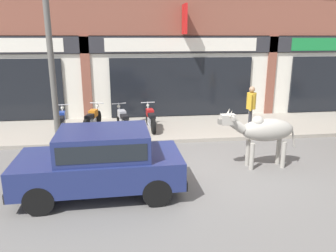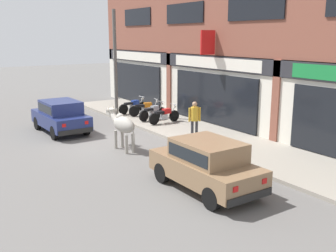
% 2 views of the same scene
% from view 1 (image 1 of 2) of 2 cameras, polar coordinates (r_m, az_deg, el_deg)
% --- Properties ---
extents(ground_plane, '(90.00, 90.00, 0.00)m').
position_cam_1_polar(ground_plane, '(8.82, 8.18, -7.26)').
color(ground_plane, '#605E5B').
extents(sidewalk, '(19.00, 3.28, 0.12)m').
position_cam_1_polar(sidewalk, '(12.34, 3.56, -0.22)').
color(sidewalk, gray).
rests_on(sidewalk, ground).
extents(shop_building, '(23.00, 1.40, 9.02)m').
position_cam_1_polar(shop_building, '(13.79, 2.34, 19.17)').
color(shop_building, brown).
rests_on(shop_building, ground).
extents(cow, '(2.15, 0.54, 1.61)m').
position_cam_1_polar(cow, '(8.85, 16.32, -0.77)').
color(cow, '#9E998E').
rests_on(cow, ground).
extents(car_0, '(3.65, 1.70, 1.46)m').
position_cam_1_polar(car_0, '(7.23, -11.51, -5.65)').
color(car_0, black).
rests_on(car_0, ground).
extents(motorcycle_0, '(0.52, 1.81, 0.88)m').
position_cam_1_polar(motorcycle_0, '(11.95, -18.03, 0.73)').
color(motorcycle_0, black).
rests_on(motorcycle_0, sidewalk).
extents(motorcycle_1, '(0.67, 1.79, 0.88)m').
position_cam_1_polar(motorcycle_1, '(11.98, -13.04, 1.14)').
color(motorcycle_1, black).
rests_on(motorcycle_1, sidewalk).
extents(motorcycle_2, '(0.64, 1.79, 0.88)m').
position_cam_1_polar(motorcycle_2, '(11.73, -7.87, 1.09)').
color(motorcycle_2, black).
rests_on(motorcycle_2, sidewalk).
extents(motorcycle_3, '(0.52, 1.81, 0.88)m').
position_cam_1_polar(motorcycle_3, '(11.81, -3.06, 1.31)').
color(motorcycle_3, black).
rests_on(motorcycle_3, sidewalk).
extents(pedestrian, '(0.32, 0.46, 1.60)m').
position_cam_1_polar(pedestrian, '(11.69, 14.27, 3.71)').
color(pedestrian, '#2D2D33').
rests_on(pedestrian, sidewalk).
extents(utility_pole, '(0.18, 0.18, 5.51)m').
position_cam_1_polar(utility_pole, '(10.59, -19.79, 11.81)').
color(utility_pole, '#595651').
rests_on(utility_pole, sidewalk).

